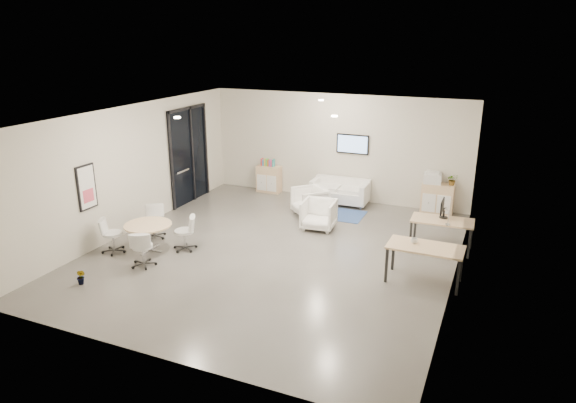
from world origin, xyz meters
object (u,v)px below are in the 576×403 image
(desk_front, at_px, (425,250))
(round_table, at_px, (148,228))
(sideboard_left, at_px, (269,179))
(desk_rear, at_px, (442,223))
(sideboard_right, at_px, (437,199))
(armchair_right, at_px, (319,213))
(armchair_left, at_px, (310,200))
(loveseat, at_px, (340,192))

(desk_front, xyz_separation_m, round_table, (-6.17, -0.92, -0.13))
(sideboard_left, height_order, desk_rear, sideboard_left)
(sideboard_right, height_order, round_table, sideboard_right)
(sideboard_right, bearing_deg, desk_front, -85.59)
(sideboard_left, xyz_separation_m, armchair_right, (2.59, -2.46, -0.00))
(armchair_left, xyz_separation_m, desk_rear, (3.71, -1.04, 0.23))
(armchair_left, bearing_deg, sideboard_right, 68.41)
(armchair_left, height_order, round_table, armchair_left)
(armchair_left, xyz_separation_m, round_table, (-2.56, -3.84, 0.15))
(loveseat, distance_m, round_table, 6.01)
(desk_front, bearing_deg, armchair_right, 147.30)
(loveseat, height_order, armchair_left, armchair_left)
(desk_rear, xyz_separation_m, desk_front, (-0.10, -1.88, 0.05))
(armchair_left, bearing_deg, desk_rear, 27.62)
(sideboard_left, distance_m, desk_rear, 6.27)
(loveseat, bearing_deg, armchair_right, -87.88)
(sideboard_right, bearing_deg, armchair_left, -154.93)
(loveseat, height_order, desk_rear, loveseat)
(round_table, bearing_deg, armchair_right, 42.79)
(sideboard_left, relative_size, loveseat, 0.50)
(sideboard_right, bearing_deg, desk_rear, -80.26)
(sideboard_left, distance_m, sideboard_right, 5.26)
(armchair_left, distance_m, round_table, 4.62)
(sideboard_left, xyz_separation_m, round_table, (-0.57, -5.39, 0.15))
(sideboard_left, xyz_separation_m, armchair_left, (1.99, -1.54, 0.01))
(armchair_left, height_order, desk_front, armchair_left)
(sideboard_right, xyz_separation_m, desk_rear, (0.44, -2.57, 0.23))
(desk_front, bearing_deg, desk_rear, 87.90)
(armchair_right, height_order, desk_front, armchair_right)
(desk_rear, xyz_separation_m, round_table, (-6.27, -2.80, -0.08))
(sideboard_right, relative_size, armchair_left, 1.01)
(armchair_right, bearing_deg, round_table, -142.35)
(sideboard_right, distance_m, armchair_right, 3.62)
(sideboard_right, xyz_separation_m, loveseat, (-2.80, -0.19, -0.09))
(armchair_left, bearing_deg, round_table, -80.32)
(desk_rear, relative_size, desk_front, 0.95)
(loveseat, distance_m, armchair_left, 1.42)
(armchair_right, xyz_separation_m, desk_front, (3.01, -2.00, 0.28))
(armchair_right, height_order, desk_rear, armchair_right)
(desk_rear, bearing_deg, round_table, -158.13)
(sideboard_right, height_order, loveseat, sideboard_right)
(sideboard_right, xyz_separation_m, round_table, (-5.83, -5.37, 0.14))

